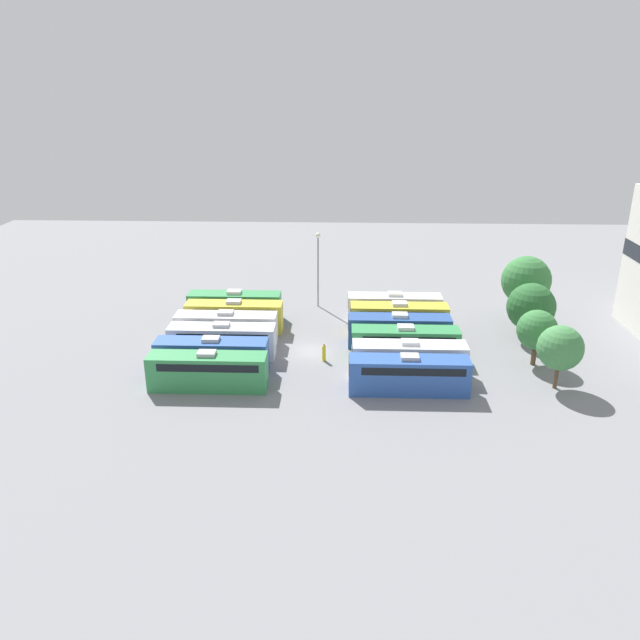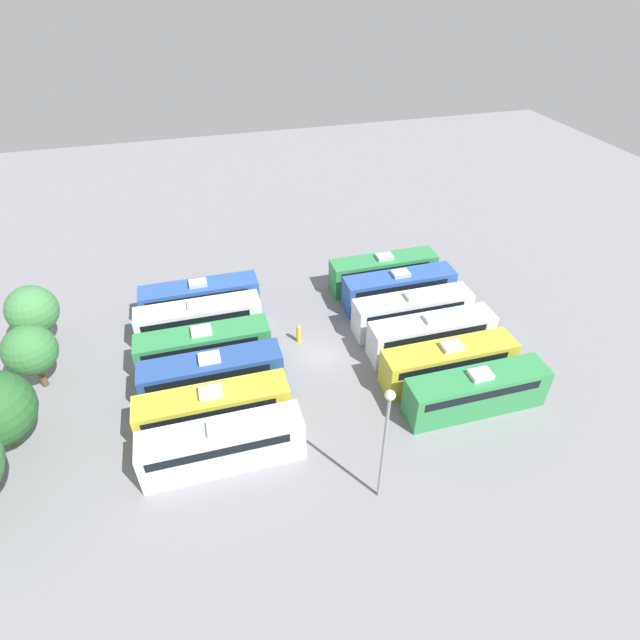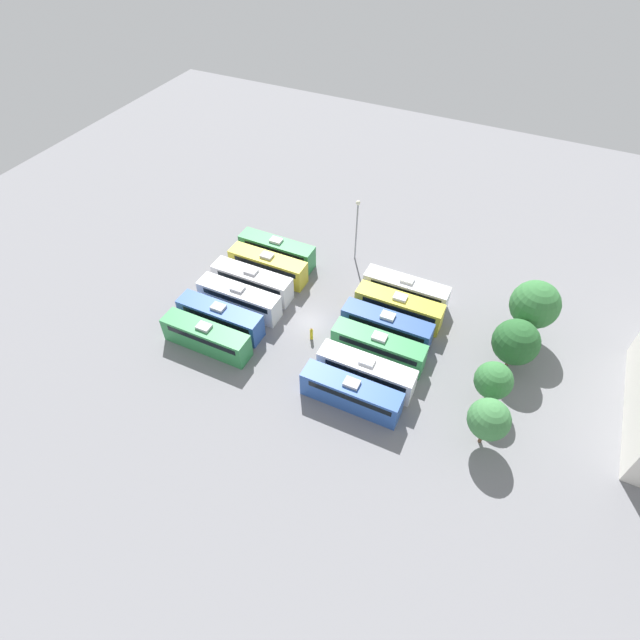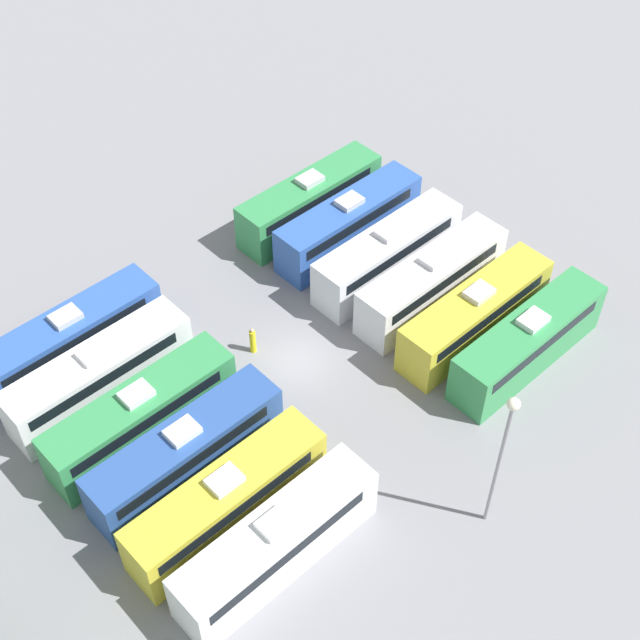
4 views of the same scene
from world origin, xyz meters
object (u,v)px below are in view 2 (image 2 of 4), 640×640
Objects in this scene: bus_2 at (431,334)px; bus_3 at (412,311)px; bus_5 at (383,271)px; bus_10 at (199,320)px; light_pole at (386,431)px; bus_8 at (212,374)px; bus_9 at (204,347)px; bus_6 at (222,444)px; tree_3 at (32,310)px; bus_0 at (476,391)px; bus_11 at (200,298)px; tree_2 at (30,350)px; worker_person at (299,334)px; bus_7 at (213,409)px; bus_4 at (399,288)px; bus_1 at (448,362)px.

bus_2 and bus_3 have the same top height.
bus_5 and bus_10 have the same top height.
bus_8 is at bearing 36.75° from light_pole.
bus_6 is at bearing -178.50° from bus_9.
tree_3 reaches higher than bus_5.
light_pole is (-5.10, 9.50, 4.36)m from bus_0.
bus_10 is 1.00× the size of bus_11.
light_pole is 1.65× the size of tree_2.
tree_3 reaches higher than worker_person.
bus_0 and bus_8 have the same top height.
bus_11 is at bearing -63.80° from tree_2.
bus_7 is 3.61m from bus_8.
bus_3 is at bearing 175.42° from bus_4.
bus_11 is at bearing -2.42° from bus_9.
bus_4 is 31.99m from tree_3.
bus_3 is at bearing -79.25° from bus_8.
bus_1 is 18.36m from bus_6.
bus_10 is (3.84, 18.45, 0.00)m from bus_3.
bus_9 is 18.70m from light_pole.
bus_7 is at bearing 4.09° from bus_6.
bus_0 is 11.63m from light_pole.
bus_10 is 22.00m from light_pole.
bus_8 is (3.62, 18.04, 0.00)m from bus_1.
bus_2 is at bearing -97.88° from tree_2.
tree_2 is (16.41, 21.93, -2.51)m from light_pole.
bus_5 is (10.57, 0.19, 0.00)m from bus_2.
bus_11 is 1.15× the size of light_pole.
bus_3 is 1.00× the size of bus_11.
bus_4 is 23.21m from bus_6.
worker_person is at bearing -90.33° from tree_2.
bus_1 and bus_4 have the same top height.
bus_5 is (3.35, 0.30, 0.00)m from bus_4.
bus_3 is 19.47m from bus_11.
tree_2 is (-2.99, 12.54, 1.86)m from bus_10.
bus_6 is 3.34m from bus_7.
bus_9 is (7.06, 0.03, 0.00)m from bus_7.
tree_2 is (0.12, 20.69, 2.79)m from worker_person.
bus_4 is 19.76m from bus_8.
light_pole reaches higher than bus_2.
bus_8 is at bearing -0.17° from bus_6.
worker_person is at bearing -35.24° from bus_6.
tree_3 is (2.06, 13.09, 2.17)m from bus_10.
bus_6 is (-17.46, 18.13, 0.00)m from bus_5.
worker_person is at bearing 68.20° from bus_2.
bus_10 is at bearing 100.01° from bus_5.
bus_7 is 14.22m from bus_11.
tree_2 is (-6.25, 30.98, 1.86)m from bus_5.
light_pole reaches higher than bus_11.
worker_person is at bearing 85.96° from bus_3.
bus_4 is at bearing 0.58° from bus_0.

